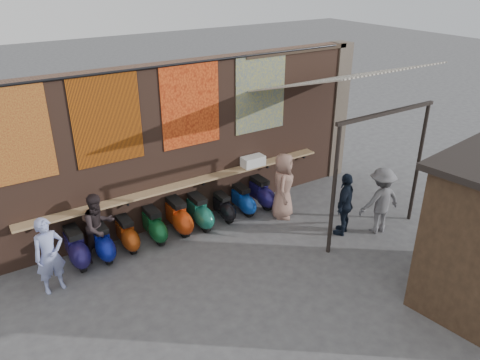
% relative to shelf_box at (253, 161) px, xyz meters
% --- Properties ---
extents(ground, '(70.00, 70.00, 0.00)m').
position_rel_shelf_box_xyz_m(ground, '(-1.97, -2.30, -1.26)').
color(ground, '#474749').
rests_on(ground, ground).
extents(brick_wall, '(10.00, 0.40, 4.00)m').
position_rel_shelf_box_xyz_m(brick_wall, '(-1.97, 0.40, 0.74)').
color(brick_wall, brown).
rests_on(brick_wall, ground).
extents(pier_right, '(0.50, 0.50, 4.00)m').
position_rel_shelf_box_xyz_m(pier_right, '(3.23, 0.40, 0.74)').
color(pier_right, '#4C4238').
rests_on(pier_right, ground).
extents(eating_counter, '(8.00, 0.32, 0.05)m').
position_rel_shelf_box_xyz_m(eating_counter, '(-1.97, 0.03, -0.16)').
color(eating_counter, '#9E7A51').
rests_on(eating_counter, brick_wall).
extents(shelf_box, '(0.62, 0.32, 0.27)m').
position_rel_shelf_box_xyz_m(shelf_box, '(0.00, 0.00, 0.00)').
color(shelf_box, white).
rests_on(shelf_box, eating_counter).
extents(tapestry_redgold, '(1.50, 0.02, 2.00)m').
position_rel_shelf_box_xyz_m(tapestry_redgold, '(-5.57, 0.18, 1.74)').
color(tapestry_redgold, maroon).
rests_on(tapestry_redgold, brick_wall).
extents(tapestry_sun, '(1.50, 0.02, 2.00)m').
position_rel_shelf_box_xyz_m(tapestry_sun, '(-3.67, 0.18, 1.74)').
color(tapestry_sun, '#D65C0C').
rests_on(tapestry_sun, brick_wall).
extents(tapestry_orange, '(1.50, 0.02, 2.00)m').
position_rel_shelf_box_xyz_m(tapestry_orange, '(-1.67, 0.18, 1.74)').
color(tapestry_orange, '#E7561C').
rests_on(tapestry_orange, brick_wall).
extents(tapestry_multi, '(1.50, 0.02, 2.00)m').
position_rel_shelf_box_xyz_m(tapestry_multi, '(0.33, 0.18, 1.74)').
color(tapestry_multi, '#27458F').
rests_on(tapestry_multi, brick_wall).
extents(hang_rail, '(9.50, 0.06, 0.06)m').
position_rel_shelf_box_xyz_m(hang_rail, '(-1.97, 0.17, 2.72)').
color(hang_rail, black).
rests_on(hang_rail, brick_wall).
extents(scooter_stool_0, '(0.40, 0.89, 0.85)m').
position_rel_shelf_box_xyz_m(scooter_stool_0, '(-4.83, -0.29, -0.83)').
color(scooter_stool_0, '#1D1750').
rests_on(scooter_stool_0, ground).
extents(scooter_stool_1, '(0.38, 0.85, 0.80)m').
position_rel_shelf_box_xyz_m(scooter_stool_1, '(-4.27, -0.34, -0.86)').
color(scooter_stool_1, navy).
rests_on(scooter_stool_1, ground).
extents(scooter_stool_2, '(0.36, 0.80, 0.76)m').
position_rel_shelf_box_xyz_m(scooter_stool_2, '(-3.67, -0.27, -0.88)').
color(scooter_stool_2, '#9B390E').
rests_on(scooter_stool_2, ground).
extents(scooter_stool_3, '(0.37, 0.83, 0.79)m').
position_rel_shelf_box_xyz_m(scooter_stool_3, '(-3.00, -0.27, -0.86)').
color(scooter_stool_3, '#0F4B23').
rests_on(scooter_stool_3, ground).
extents(scooter_stool_4, '(0.40, 0.89, 0.85)m').
position_rel_shelf_box_xyz_m(scooter_stool_4, '(-2.36, -0.26, -0.83)').
color(scooter_stool_4, '#B7350E').
rests_on(scooter_stool_4, ground).
extents(scooter_stool_5, '(0.39, 0.87, 0.83)m').
position_rel_shelf_box_xyz_m(scooter_stool_5, '(-1.81, -0.31, -0.85)').
color(scooter_stool_5, '#175F4E').
rests_on(scooter_stool_5, ground).
extents(scooter_stool_6, '(0.33, 0.73, 0.69)m').
position_rel_shelf_box_xyz_m(scooter_stool_6, '(-1.12, -0.33, -0.91)').
color(scooter_stool_6, black).
rests_on(scooter_stool_6, ground).
extents(scooter_stool_7, '(0.35, 0.78, 0.74)m').
position_rel_shelf_box_xyz_m(scooter_stool_7, '(-0.51, -0.29, -0.89)').
color(scooter_stool_7, '#0D3895').
rests_on(scooter_stool_7, ground).
extents(scooter_stool_8, '(0.38, 0.85, 0.80)m').
position_rel_shelf_box_xyz_m(scooter_stool_8, '(0.10, -0.27, -0.86)').
color(scooter_stool_8, '#1A144E').
rests_on(scooter_stool_8, ground).
extents(diner_left, '(0.65, 0.48, 1.64)m').
position_rel_shelf_box_xyz_m(diner_left, '(-5.45, -0.90, -0.44)').
color(diner_left, '#909AD1').
rests_on(diner_left, ground).
extents(diner_right, '(0.90, 0.79, 1.57)m').
position_rel_shelf_box_xyz_m(diner_right, '(-4.28, -0.30, -0.47)').
color(diner_right, black).
rests_on(diner_right, ground).
extents(shopper_navy, '(1.00, 0.79, 1.59)m').
position_rel_shelf_box_xyz_m(shopper_navy, '(0.99, -2.46, -0.46)').
color(shopper_navy, black).
rests_on(shopper_navy, ground).
extents(shopper_grey, '(1.18, 0.81, 1.68)m').
position_rel_shelf_box_xyz_m(shopper_grey, '(1.77, -2.86, -0.42)').
color(shopper_grey, slate).
rests_on(shopper_grey, ground).
extents(shopper_tan, '(0.99, 1.00, 1.75)m').
position_rel_shelf_box_xyz_m(shopper_tan, '(0.25, -1.00, -0.38)').
color(shopper_tan, '#966E5F').
rests_on(shopper_tan, ground).
extents(stall_sign, '(1.19, 0.21, 0.50)m').
position_rel_shelf_box_xyz_m(stall_sign, '(1.43, -4.84, 0.83)').
color(stall_sign, gold).
rests_on(stall_sign, market_stall).
extents(stall_shelf, '(2.20, 0.41, 0.06)m').
position_rel_shelf_box_xyz_m(stall_shelf, '(1.43, -4.84, -0.21)').
color(stall_shelf, '#473321').
rests_on(stall_shelf, market_stall).
extents(awning_canvas, '(3.20, 3.28, 0.97)m').
position_rel_shelf_box_xyz_m(awning_canvas, '(1.53, -1.40, 2.29)').
color(awning_canvas, beige).
rests_on(awning_canvas, brick_wall).
extents(awning_ledger, '(3.30, 0.08, 0.12)m').
position_rel_shelf_box_xyz_m(awning_ledger, '(1.53, 0.19, 2.69)').
color(awning_ledger, '#33261C').
rests_on(awning_ledger, brick_wall).
extents(awning_header, '(3.00, 0.08, 0.08)m').
position_rel_shelf_box_xyz_m(awning_header, '(1.53, -2.90, 1.82)').
color(awning_header, black).
rests_on(awning_header, awning_post_left).
extents(awning_post_left, '(0.09, 0.09, 3.10)m').
position_rel_shelf_box_xyz_m(awning_post_left, '(0.13, -2.90, 0.29)').
color(awning_post_left, black).
rests_on(awning_post_left, ground).
extents(awning_post_right, '(0.09, 0.09, 3.10)m').
position_rel_shelf_box_xyz_m(awning_post_right, '(2.93, -2.90, 0.29)').
color(awning_post_right, black).
rests_on(awning_post_right, ground).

